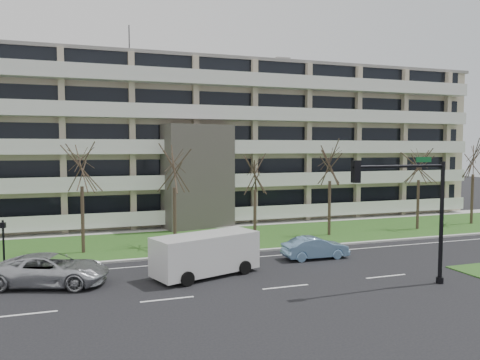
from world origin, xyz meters
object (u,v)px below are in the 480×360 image
object	(u,v)px
blue_sedan	(315,248)
white_van	(207,251)
silver_pickup	(50,270)
traffic_signal	(413,203)
pedestrian_signal	(3,239)

from	to	relation	value
blue_sedan	white_van	xyz separation A→B (m)	(-7.49, -1.55, 0.68)
silver_pickup	traffic_signal	world-z (taller)	traffic_signal
silver_pickup	white_van	bearing A→B (deg)	-76.92
traffic_signal	blue_sedan	bearing A→B (deg)	101.45
white_van	traffic_signal	distance (m)	11.07
blue_sedan	traffic_signal	bearing A→B (deg)	-165.49
blue_sedan	traffic_signal	xyz separation A→B (m)	(1.70, -7.00, 3.56)
blue_sedan	pedestrian_signal	bearing A→B (deg)	81.19
blue_sedan	pedestrian_signal	world-z (taller)	pedestrian_signal
white_van	blue_sedan	bearing A→B (deg)	-6.94
silver_pickup	pedestrian_signal	size ratio (longest dim) A/B	1.98
blue_sedan	pedestrian_signal	size ratio (longest dim) A/B	1.44
blue_sedan	traffic_signal	distance (m)	8.03
blue_sedan	white_van	size ratio (longest dim) A/B	0.67
white_van	traffic_signal	xyz separation A→B (m)	(9.19, -5.45, 2.88)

